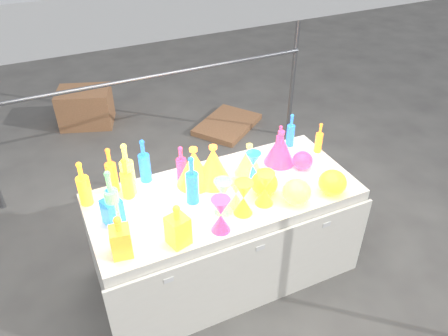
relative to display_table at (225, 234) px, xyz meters
name	(u,v)px	position (x,y,z in m)	size (l,w,h in m)	color
ground	(224,268)	(0.00, 0.01, -0.37)	(80.00, 80.00, 0.00)	slate
display_table	(225,234)	(0.00, 0.00, 0.00)	(1.84, 0.83, 0.75)	white
cardboard_box_closed	(86,107)	(-0.50, 2.73, -0.16)	(0.59, 0.43, 0.43)	#AF764F
cardboard_box_flat	(227,125)	(0.95, 1.95, -0.34)	(0.75, 0.54, 0.06)	#AF764F
bottle_0	(83,183)	(-0.85, 0.28, 0.54)	(0.08, 0.08, 0.32)	red
bottle_1	(144,161)	(-0.43, 0.36, 0.54)	(0.08, 0.08, 0.33)	#1A9040
bottle_2	(111,170)	(-0.66, 0.34, 0.54)	(0.07, 0.07, 0.34)	yellow
bottle_3	(181,163)	(-0.20, 0.26, 0.51)	(0.07, 0.07, 0.27)	blue
bottle_4	(127,169)	(-0.57, 0.28, 0.57)	(0.09, 0.09, 0.38)	#126972
bottle_5	(112,198)	(-0.73, 0.02, 0.57)	(0.09, 0.09, 0.39)	#BA25A6
bottle_6	(126,178)	(-0.59, 0.24, 0.53)	(0.08, 0.08, 0.30)	red
bottle_7	(192,180)	(-0.22, 0.01, 0.55)	(0.08, 0.08, 0.35)	#1A9040
decanter_0	(178,225)	(-0.44, -0.30, 0.51)	(0.12, 0.12, 0.28)	red
decanter_1	(120,236)	(-0.75, -0.25, 0.51)	(0.11, 0.11, 0.27)	yellow
decanter_2	(112,206)	(-0.73, 0.03, 0.51)	(0.11, 0.11, 0.26)	#1A9040
hourglass_0	(243,198)	(0.02, -0.23, 0.49)	(0.12, 0.12, 0.24)	yellow
hourglass_1	(221,215)	(-0.17, -0.31, 0.49)	(0.12, 0.12, 0.24)	blue
hourglass_2	(236,194)	(0.01, -0.15, 0.47)	(0.10, 0.10, 0.20)	#126972
hourglass_3	(223,196)	(-0.09, -0.16, 0.49)	(0.12, 0.12, 0.24)	#BA25A6
hourglass_4	(265,188)	(0.19, -0.20, 0.50)	(0.12, 0.12, 0.24)	red
hourglass_5	(253,166)	(0.25, 0.07, 0.48)	(0.11, 0.11, 0.21)	#1A9040
globe_0	(332,184)	(0.65, -0.30, 0.45)	(0.19, 0.19, 0.15)	red
globe_1	(297,193)	(0.38, -0.28, 0.45)	(0.19, 0.19, 0.15)	#126972
globe_2	(264,184)	(0.24, -0.11, 0.45)	(0.18, 0.18, 0.14)	yellow
globe_3	(302,161)	(0.63, 0.03, 0.43)	(0.15, 0.15, 0.12)	blue
lampshade_0	(194,166)	(-0.14, 0.18, 0.52)	(0.25, 0.25, 0.29)	#D2E430
lampshade_1	(213,164)	(-0.02, 0.14, 0.52)	(0.25, 0.25, 0.29)	#D2E430
lampshade_2	(280,147)	(0.52, 0.16, 0.51)	(0.22, 0.22, 0.26)	blue
lampshade_3	(249,159)	(0.25, 0.13, 0.50)	(0.20, 0.20, 0.24)	#126972
bottle_8	(291,130)	(0.71, 0.33, 0.51)	(0.06, 0.06, 0.27)	#1A9040
bottle_9	(319,138)	(0.86, 0.16, 0.50)	(0.05, 0.05, 0.24)	yellow
bottle_10	(280,140)	(0.57, 0.25, 0.50)	(0.06, 0.06, 0.25)	blue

